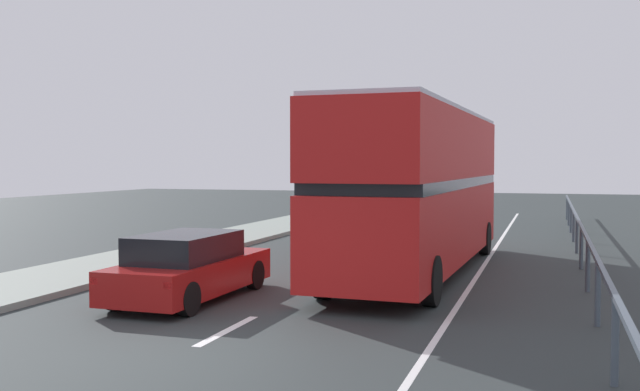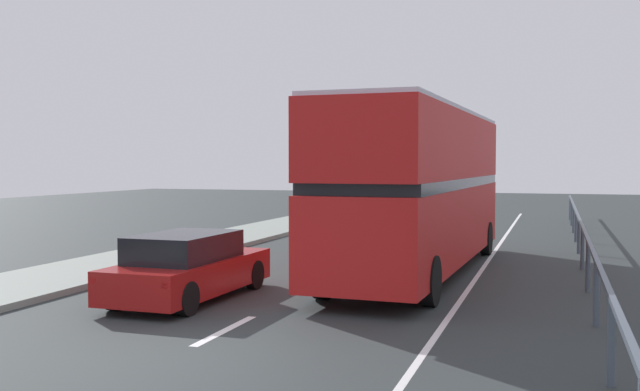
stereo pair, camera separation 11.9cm
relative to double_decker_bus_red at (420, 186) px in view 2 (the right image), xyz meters
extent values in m
cube|color=#2B3232|center=(-1.96, -8.81, -2.27)|extent=(73.42, 120.00, 0.10)
cube|color=silver|center=(-1.96, -7.30, -2.22)|extent=(0.16, 2.27, 0.01)
cube|color=silver|center=(-1.96, -2.50, -2.22)|extent=(0.16, 2.27, 0.01)
cube|color=silver|center=(-1.96, 2.29, -2.22)|extent=(0.16, 2.27, 0.01)
cube|color=silver|center=(-1.96, 7.08, -2.22)|extent=(0.16, 2.27, 0.01)
cube|color=silver|center=(-1.96, 11.88, -2.22)|extent=(0.16, 2.27, 0.01)
cube|color=silver|center=(-1.96, 16.67, -2.22)|extent=(0.16, 2.27, 0.01)
cube|color=silver|center=(-1.96, 21.46, -2.22)|extent=(0.16, 2.27, 0.01)
cube|color=silver|center=(1.46, 0.19, -2.22)|extent=(0.12, 46.00, 0.01)
cube|color=#44505B|center=(3.96, 0.19, -1.11)|extent=(0.08, 42.00, 0.08)
cylinder|color=#44505B|center=(3.96, -8.56, -1.66)|extent=(0.10, 0.10, 1.12)
cylinder|color=#44505B|center=(3.96, -5.06, -1.66)|extent=(0.10, 0.10, 1.12)
cylinder|color=#44505B|center=(3.96, -1.56, -1.66)|extent=(0.10, 0.10, 1.12)
cylinder|color=#44505B|center=(3.96, 1.94, -1.66)|extent=(0.10, 0.10, 1.12)
cylinder|color=#44505B|center=(3.96, 5.44, -1.66)|extent=(0.10, 0.10, 1.12)
cylinder|color=#44505B|center=(3.96, 8.94, -1.66)|extent=(0.10, 0.10, 1.12)
cylinder|color=#44505B|center=(3.96, 12.44, -1.66)|extent=(0.10, 0.10, 1.12)
cylinder|color=#44505B|center=(3.96, 15.94, -1.66)|extent=(0.10, 0.10, 1.12)
cylinder|color=#44505B|center=(3.96, 19.44, -1.66)|extent=(0.10, 0.10, 1.12)
cube|color=red|center=(0.00, -0.01, -0.95)|extent=(2.85, 11.56, 1.84)
cube|color=black|center=(0.00, -0.01, 0.09)|extent=(2.85, 11.10, 0.24)
cube|color=red|center=(0.00, -0.01, 1.01)|extent=(2.85, 11.56, 1.60)
cube|color=silver|center=(0.00, -0.01, 1.86)|extent=(2.79, 11.33, 0.10)
cube|color=black|center=(0.21, 5.71, -0.86)|extent=(2.18, 0.12, 1.29)
cube|color=yellow|center=(0.21, 5.71, 1.41)|extent=(1.46, 0.09, 0.28)
cylinder|color=black|center=(-0.95, 4.37, -1.72)|extent=(0.32, 1.01, 1.00)
cylinder|color=black|center=(1.27, 4.29, -1.72)|extent=(0.32, 1.01, 1.00)
cylinder|color=black|center=(-1.26, -4.10, -1.72)|extent=(0.32, 1.01, 1.00)
cylinder|color=black|center=(0.96, -4.18, -1.72)|extent=(0.32, 1.01, 1.00)
cube|color=maroon|center=(-3.87, -4.96, -1.71)|extent=(1.78, 4.43, 0.66)
cube|color=black|center=(-3.88, -5.18, -1.12)|extent=(1.54, 2.45, 0.54)
cube|color=red|center=(-4.66, -7.12, -1.55)|extent=(0.16, 0.06, 0.12)
cube|color=red|center=(-3.16, -7.15, -1.55)|extent=(0.16, 0.06, 0.12)
cylinder|color=black|center=(-4.62, -3.45, -1.90)|extent=(0.21, 0.64, 0.64)
cylinder|color=black|center=(-3.08, -3.47, -1.90)|extent=(0.21, 0.64, 0.64)
cylinder|color=black|center=(-4.67, -6.45, -1.90)|extent=(0.21, 0.64, 0.64)
cylinder|color=black|center=(-3.13, -6.48, -1.90)|extent=(0.21, 0.64, 0.64)
cube|color=gray|center=(-4.16, 14.89, -1.72)|extent=(1.96, 4.23, 0.64)
cube|color=black|center=(-4.17, 14.68, -1.11)|extent=(1.69, 2.34, 0.59)
cube|color=red|center=(-5.04, 12.86, -1.56)|extent=(0.16, 0.06, 0.12)
cube|color=red|center=(-3.40, 12.81, -1.56)|extent=(0.16, 0.06, 0.12)
cylinder|color=black|center=(-4.96, 16.30, -1.90)|extent=(0.22, 0.65, 0.64)
cylinder|color=black|center=(-3.28, 16.25, -1.90)|extent=(0.22, 0.65, 0.64)
cylinder|color=black|center=(-5.04, 13.53, -1.90)|extent=(0.22, 0.65, 0.64)
cylinder|color=black|center=(-3.36, 13.48, -1.90)|extent=(0.22, 0.65, 0.64)
camera|label=1|loc=(3.16, -18.23, 0.58)|focal=40.59mm
camera|label=2|loc=(3.27, -18.19, 0.58)|focal=40.59mm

